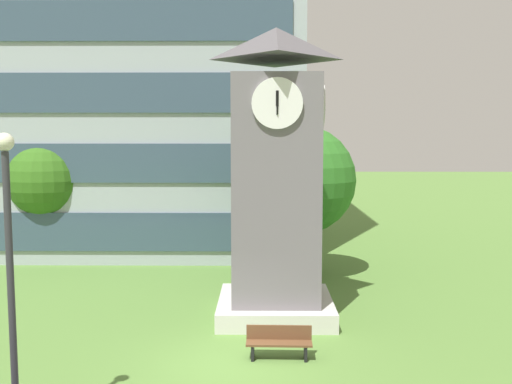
{
  "coord_description": "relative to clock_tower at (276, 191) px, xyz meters",
  "views": [
    {
      "loc": [
        0.87,
        -14.72,
        6.11
      ],
      "look_at": [
        0.66,
        5.24,
        4.11
      ],
      "focal_mm": 40.31,
      "sensor_mm": 36.0,
      "label": 1
    }
  ],
  "objects": [
    {
      "name": "clock_tower",
      "position": [
        0.0,
        0.0,
        0.0
      ],
      "size": [
        3.81,
        3.81,
        9.56
      ],
      "color": "slate",
      "rests_on": "ground"
    },
    {
      "name": "tree_near_tower",
      "position": [
        1.25,
        5.62,
        -0.07
      ],
      "size": [
        4.65,
        4.65,
        6.51
      ],
      "color": "#513823",
      "rests_on": "ground"
    },
    {
      "name": "park_bench",
      "position": [
        0.01,
        -3.74,
        -3.78
      ],
      "size": [
        1.81,
        0.53,
        0.88
      ],
      "color": "brown",
      "rests_on": "ground"
    },
    {
      "name": "street_lamp",
      "position": [
        -5.39,
        -8.0,
        -0.45
      ],
      "size": [
        0.36,
        0.36,
        6.15
      ],
      "color": "#333338",
      "rests_on": "ground"
    },
    {
      "name": "ground_plane",
      "position": [
        -1.33,
        -4.24,
        -4.24
      ],
      "size": [
        160.0,
        160.0,
        0.0
      ],
      "primitive_type": "plane",
      "color": "#567F38"
    },
    {
      "name": "tree_streetside",
      "position": [
        -10.78,
        8.35,
        -0.29
      ],
      "size": [
        3.75,
        3.75,
        5.84
      ],
      "color": "#513823",
      "rests_on": "ground"
    },
    {
      "name": "office_building",
      "position": [
        -6.47,
        13.9,
        8.56
      ],
      "size": [
        16.06,
        13.17,
        25.6
      ],
      "color": "#9EA8B2",
      "rests_on": "ground"
    }
  ]
}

